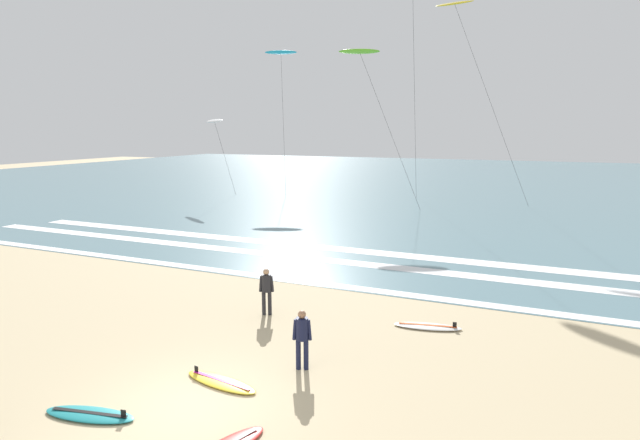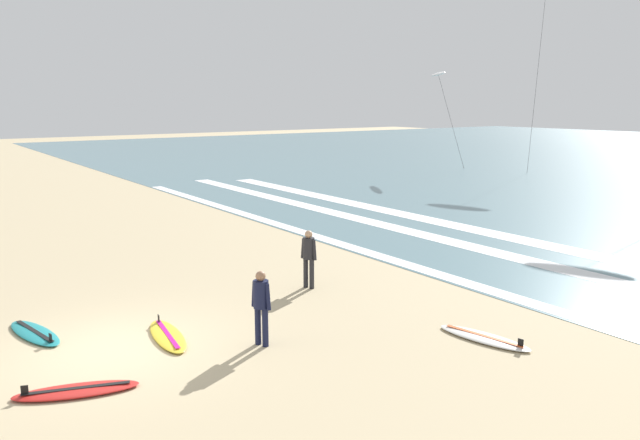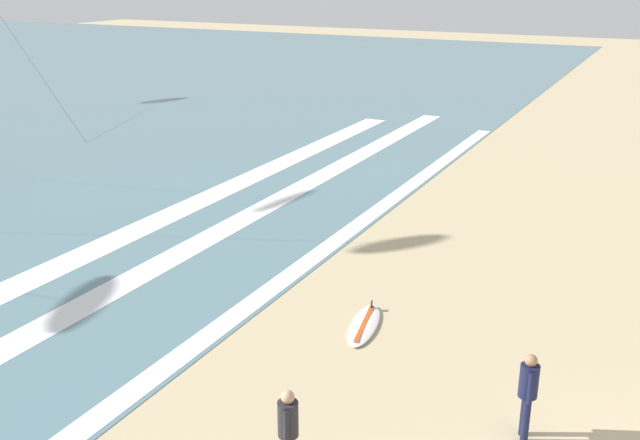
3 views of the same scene
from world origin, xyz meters
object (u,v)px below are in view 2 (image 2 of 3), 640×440
object	(u,v)px
surfer_background_far	(309,254)
surfboard_right_spare	(484,338)
surfer_right_near	(261,301)
kite_white_far_left	(438,74)
surfboard_foreground_flat	(168,336)
surfboard_near_water	(35,333)
surfboard_left_pile	(76,391)

from	to	relation	value
surfer_background_far	surfboard_right_spare	size ratio (longest dim) A/B	0.73
surfer_right_near	surfer_background_far	bearing A→B (deg)	131.80
kite_white_far_left	surfboard_right_spare	bearing A→B (deg)	-43.98
surfer_background_far	surfboard_foreground_flat	bearing A→B (deg)	-75.15
surfboard_near_water	surfboard_right_spare	distance (m)	9.71
surfer_background_far	surfer_right_near	world-z (taller)	same
surfboard_left_pile	kite_white_far_left	size ratio (longest dim) A/B	0.31
surfer_background_far	surfboard_foreground_flat	distance (m)	4.73
surfboard_right_spare	surfer_right_near	bearing A→B (deg)	-121.83
surfboard_foreground_flat	surfboard_right_spare	world-z (taller)	same
surfer_background_far	surfboard_foreground_flat	world-z (taller)	surfer_background_far
surfboard_left_pile	surfboard_right_spare	world-z (taller)	same
surfboard_left_pile	surfboard_foreground_flat	size ratio (longest dim) A/B	1.01
surfboard_left_pile	kite_white_far_left	distance (m)	37.01
surfboard_near_water	kite_white_far_left	xyz separation A→B (m)	(-17.26, 30.04, 6.82)
surfboard_right_spare	kite_white_far_left	size ratio (longest dim) A/B	0.31
surfer_background_far	surfer_right_near	distance (m)	4.07
surfboard_foreground_flat	surfer_background_far	bearing A→B (deg)	104.85
surfboard_near_water	surfer_background_far	bearing A→B (deg)	84.67
surfboard_left_pile	surfboard_near_water	bearing A→B (deg)	-179.11
kite_white_far_left	surfboard_left_pile	bearing A→B (deg)	-55.54
surfer_right_near	surfboard_near_water	xyz separation A→B (m)	(-3.35, -3.76, -0.91)
surfer_right_near	surfboard_near_water	size ratio (longest dim) A/B	0.73
surfer_background_far	kite_white_far_left	world-z (taller)	kite_white_far_left
surfboard_left_pile	surfboard_right_spare	bearing A→B (deg)	71.97
surfboard_left_pile	surfboard_foreground_flat	world-z (taller)	same
surfboard_foreground_flat	surfboard_near_water	bearing A→B (deg)	-128.38
surfboard_left_pile	surfboard_foreground_flat	distance (m)	2.70
surfboard_near_water	kite_white_far_left	distance (m)	35.31
surfboard_right_spare	surfboard_near_water	bearing A→B (deg)	-126.93
kite_white_far_left	surfer_right_near	bearing A→B (deg)	-51.91
surfboard_near_water	surfboard_right_spare	xyz separation A→B (m)	(5.83, 7.76, 0.00)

